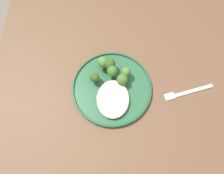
{
  "coord_description": "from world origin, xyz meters",
  "views": [
    {
      "loc": [
        0.25,
        -0.04,
        1.5
      ],
      "look_at": [
        -0.03,
        -0.05,
        0.76
      ],
      "focal_mm": 35.16,
      "sensor_mm": 36.0,
      "label": 1
    }
  ],
  "objects_px": {
    "seared_scallop_front_small": "(106,93)",
    "dinner_fork": "(187,93)",
    "seared_scallop_on_noodles": "(118,88)",
    "dinner_plate": "(112,88)",
    "seared_scallop_large_seared": "(119,109)",
    "seared_scallop_half_hidden": "(111,105)",
    "broccoli_floret_left_leaning": "(95,78)",
    "broccoli_floret_tall_stalk": "(110,64)",
    "broccoli_floret_beside_noodles": "(103,62)",
    "seared_scallop_center_golden": "(101,97)",
    "broccoli_floret_rear_charred": "(122,80)",
    "seared_scallop_tilted_round": "(112,97)",
    "broccoli_floret_front_edge": "(126,72)",
    "broccoli_floret_split_head": "(112,71)"
  },
  "relations": [
    {
      "from": "seared_scallop_half_hidden",
      "to": "dinner_fork",
      "type": "height_order",
      "value": "seared_scallop_half_hidden"
    },
    {
      "from": "seared_scallop_on_noodles",
      "to": "broccoli_floret_front_edge",
      "type": "height_order",
      "value": "broccoli_floret_front_edge"
    },
    {
      "from": "seared_scallop_large_seared",
      "to": "broccoli_floret_beside_noodles",
      "type": "bearing_deg",
      "value": -160.49
    },
    {
      "from": "seared_scallop_half_hidden",
      "to": "broccoli_floret_tall_stalk",
      "type": "relative_size",
      "value": 0.52
    },
    {
      "from": "seared_scallop_half_hidden",
      "to": "dinner_plate",
      "type": "bearing_deg",
      "value": 178.73
    },
    {
      "from": "broccoli_floret_front_edge",
      "to": "dinner_fork",
      "type": "xyz_separation_m",
      "value": [
        0.06,
        0.23,
        -0.04
      ]
    },
    {
      "from": "broccoli_floret_left_leaning",
      "to": "dinner_fork",
      "type": "height_order",
      "value": "broccoli_floret_left_leaning"
    },
    {
      "from": "seared_scallop_front_small",
      "to": "broccoli_floret_left_leaning",
      "type": "distance_m",
      "value": 0.07
    },
    {
      "from": "dinner_plate",
      "to": "seared_scallop_on_noodles",
      "type": "distance_m",
      "value": 0.03
    },
    {
      "from": "seared_scallop_center_golden",
      "to": "dinner_fork",
      "type": "bearing_deg",
      "value": 95.46
    },
    {
      "from": "seared_scallop_half_hidden",
      "to": "broccoli_floret_rear_charred",
      "type": "height_order",
      "value": "broccoli_floret_rear_charred"
    },
    {
      "from": "seared_scallop_large_seared",
      "to": "broccoli_floret_tall_stalk",
      "type": "height_order",
      "value": "broccoli_floret_tall_stalk"
    },
    {
      "from": "seared_scallop_large_seared",
      "to": "seared_scallop_half_hidden",
      "type": "bearing_deg",
      "value": -117.04
    },
    {
      "from": "seared_scallop_half_hidden",
      "to": "broccoli_floret_tall_stalk",
      "type": "bearing_deg",
      "value": -176.92
    },
    {
      "from": "seared_scallop_on_noodles",
      "to": "dinner_plate",
      "type": "bearing_deg",
      "value": -105.99
    },
    {
      "from": "seared_scallop_half_hidden",
      "to": "seared_scallop_front_small",
      "type": "bearing_deg",
      "value": -156.96
    },
    {
      "from": "dinner_fork",
      "to": "seared_scallop_on_noodles",
      "type": "bearing_deg",
      "value": -90.65
    },
    {
      "from": "seared_scallop_center_golden",
      "to": "broccoli_floret_front_edge",
      "type": "xyz_separation_m",
      "value": [
        -0.09,
        0.09,
        0.02
      ]
    },
    {
      "from": "seared_scallop_half_hidden",
      "to": "seared_scallop_on_noodles",
      "type": "bearing_deg",
      "value": 159.32
    },
    {
      "from": "broccoli_floret_split_head",
      "to": "broccoli_floret_rear_charred",
      "type": "height_order",
      "value": "broccoli_floret_split_head"
    },
    {
      "from": "dinner_plate",
      "to": "seared_scallop_large_seared",
      "type": "height_order",
      "value": "seared_scallop_large_seared"
    },
    {
      "from": "dinner_fork",
      "to": "seared_scallop_center_golden",
      "type": "bearing_deg",
      "value": -84.54
    },
    {
      "from": "broccoli_floret_tall_stalk",
      "to": "broccoli_floret_rear_charred",
      "type": "xyz_separation_m",
      "value": [
        0.06,
        0.05,
        -0.01
      ]
    },
    {
      "from": "broccoli_floret_beside_noodles",
      "to": "dinner_fork",
      "type": "distance_m",
      "value": 0.33
    },
    {
      "from": "broccoli_floret_front_edge",
      "to": "broccoli_floret_left_leaning",
      "type": "bearing_deg",
      "value": -78.64
    },
    {
      "from": "broccoli_floret_left_leaning",
      "to": "seared_scallop_half_hidden",
      "type": "bearing_deg",
      "value": 32.61
    },
    {
      "from": "seared_scallop_center_golden",
      "to": "seared_scallop_large_seared",
      "type": "bearing_deg",
      "value": 55.41
    },
    {
      "from": "seared_scallop_large_seared",
      "to": "broccoli_floret_left_leaning",
      "type": "relative_size",
      "value": 0.5
    },
    {
      "from": "seared_scallop_front_small",
      "to": "dinner_fork",
      "type": "xyz_separation_m",
      "value": [
        -0.02,
        0.29,
        -0.02
      ]
    },
    {
      "from": "dinner_fork",
      "to": "seared_scallop_half_hidden",
      "type": "bearing_deg",
      "value": -77.91
    },
    {
      "from": "broccoli_floret_split_head",
      "to": "broccoli_floret_beside_noodles",
      "type": "xyz_separation_m",
      "value": [
        -0.03,
        -0.03,
        0.0
      ]
    },
    {
      "from": "broccoli_floret_split_head",
      "to": "seared_scallop_large_seared",
      "type": "bearing_deg",
      "value": 10.45
    },
    {
      "from": "seared_scallop_tilted_round",
      "to": "seared_scallop_front_small",
      "type": "height_order",
      "value": "seared_scallop_front_small"
    },
    {
      "from": "seared_scallop_tilted_round",
      "to": "seared_scallop_large_seared",
      "type": "height_order",
      "value": "seared_scallop_tilted_round"
    },
    {
      "from": "broccoli_floret_front_edge",
      "to": "seared_scallop_half_hidden",
      "type": "bearing_deg",
      "value": -23.19
    },
    {
      "from": "seared_scallop_front_small",
      "to": "seared_scallop_on_noodles",
      "type": "bearing_deg",
      "value": 114.33
    },
    {
      "from": "broccoli_floret_front_edge",
      "to": "seared_scallop_large_seared",
      "type": "bearing_deg",
      "value": -10.56
    },
    {
      "from": "dinner_fork",
      "to": "broccoli_floret_left_leaning",
      "type": "bearing_deg",
      "value": -96.06
    },
    {
      "from": "broccoli_floret_tall_stalk",
      "to": "seared_scallop_half_hidden",
      "type": "bearing_deg",
      "value": 3.08
    },
    {
      "from": "seared_scallop_center_golden",
      "to": "broccoli_floret_rear_charred",
      "type": "distance_m",
      "value": 0.1
    },
    {
      "from": "seared_scallop_tilted_round",
      "to": "broccoli_floret_beside_noodles",
      "type": "height_order",
      "value": "broccoli_floret_beside_noodles"
    },
    {
      "from": "seared_scallop_half_hidden",
      "to": "broccoli_floret_rear_charred",
      "type": "xyz_separation_m",
      "value": [
        -0.09,
        0.04,
        0.02
      ]
    },
    {
      "from": "seared_scallop_center_golden",
      "to": "broccoli_floret_beside_noodles",
      "type": "height_order",
      "value": "broccoli_floret_beside_noodles"
    },
    {
      "from": "broccoli_floret_split_head",
      "to": "broccoli_floret_front_edge",
      "type": "distance_m",
      "value": 0.05
    },
    {
      "from": "seared_scallop_center_golden",
      "to": "broccoli_floret_front_edge",
      "type": "relative_size",
      "value": 0.61
    },
    {
      "from": "broccoli_floret_tall_stalk",
      "to": "broccoli_floret_rear_charred",
      "type": "distance_m",
      "value": 0.07
    },
    {
      "from": "seared_scallop_large_seared",
      "to": "broccoli_floret_front_edge",
      "type": "bearing_deg",
      "value": 169.44
    },
    {
      "from": "broccoli_floret_tall_stalk",
      "to": "broccoli_floret_beside_noodles",
      "type": "relative_size",
      "value": 1.02
    },
    {
      "from": "seared_scallop_on_noodles",
      "to": "seared_scallop_front_small",
      "type": "relative_size",
      "value": 0.83
    },
    {
      "from": "broccoli_floret_front_edge",
      "to": "broccoli_floret_beside_noodles",
      "type": "height_order",
      "value": "broccoli_floret_beside_noodles"
    }
  ]
}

